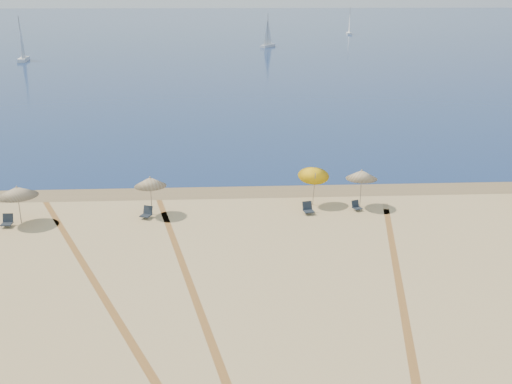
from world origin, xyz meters
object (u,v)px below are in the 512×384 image
umbrella_2 (150,182)px  chair_4 (308,208)px  umbrella_1 (17,191)px  umbrella_3 (314,172)px  sailboat_2 (268,37)px  chair_2 (7,221)px  sailboat_1 (349,26)px  sailboat_0 (22,47)px  umbrella_4 (362,175)px  chair_5 (356,206)px  chair_3 (147,213)px

umbrella_2 → chair_4: 9.74m
umbrella_1 → umbrella_3: (17.64, 2.18, 0.21)m
umbrella_1 → sailboat_2: bearing=78.4°
umbrella_2 → chair_2: (-8.19, -1.45, -1.79)m
chair_2 → chair_4: size_ratio=0.89×
umbrella_2 → sailboat_2: sailboat_2 is taller
sailboat_1 → sailboat_0: bearing=-132.7°
umbrella_3 → umbrella_4: umbrella_3 is taller
chair_2 → chair_5: 20.91m
sailboat_1 → sailboat_2: 48.58m
chair_2 → sailboat_0: bearing=107.0°
umbrella_1 → chair_2: 1.83m
chair_3 → sailboat_0: size_ratio=0.10×
chair_3 → sailboat_0: bearing=135.0°
chair_4 → sailboat_2: bearing=75.4°
sailboat_0 → umbrella_3: bearing=-69.6°
chair_3 → sailboat_2: (15.41, 109.88, 2.03)m
chair_5 → sailboat_1: (30.15, 149.21, 2.10)m
umbrella_2 → chair_5: size_ratio=3.39×
umbrella_2 → chair_3: size_ratio=2.84×
umbrella_3 → chair_5: size_ratio=3.81×
umbrella_3 → sailboat_2: sailboat_2 is taller
chair_4 → umbrella_1: bearing=170.6°
umbrella_1 → sailboat_1: size_ratio=0.30×
chair_2 → umbrella_1: bearing=34.0°
umbrella_1 → sailboat_2: size_ratio=0.30×
umbrella_2 → sailboat_0: sailboat_0 is taller
chair_3 → chair_5: (12.91, 0.63, -0.05)m
umbrella_2 → sailboat_1: 155.30m
umbrella_4 → sailboat_2: sailboat_2 is taller
umbrella_4 → chair_2: 21.40m
umbrella_1 → chair_3: 7.51m
chair_2 → umbrella_3: bearing=8.5°
sailboat_0 → chair_4: bearing=-70.3°
umbrella_4 → chair_4: umbrella_4 is taller
chair_2 → chair_3: size_ratio=0.83×
umbrella_3 → umbrella_2: bearing=-173.5°
chair_2 → chair_3: (7.95, 0.89, -0.00)m
chair_2 → umbrella_2: bearing=10.4°
umbrella_2 → chair_5: bearing=0.3°
umbrella_2 → chair_3: umbrella_2 is taller
umbrella_4 → chair_4: bearing=-163.8°
umbrella_3 → chair_4: (-0.52, -1.50, -1.87)m
chair_4 → sailboat_2: sailboat_2 is taller
chair_4 → sailboat_2: size_ratio=0.10×
umbrella_3 → umbrella_4: 2.98m
sailboat_0 → sailboat_2: sailboat_0 is taller
umbrella_1 → chair_5: bearing=3.1°
chair_3 → sailboat_0: sailboat_0 is taller
umbrella_2 → umbrella_1: bearing=-172.3°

